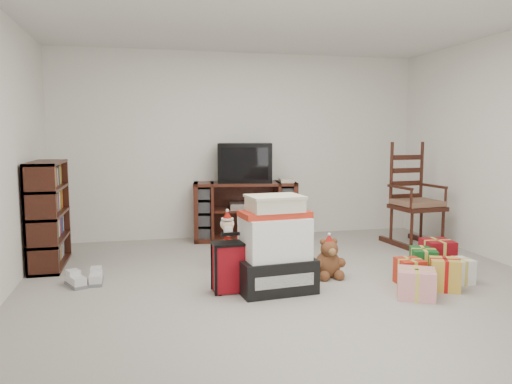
# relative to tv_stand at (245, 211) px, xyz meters

# --- Properties ---
(room) EXTENTS (5.01, 5.01, 2.51)m
(room) POSITION_rel_tv_stand_xyz_m (-0.00, -2.23, 0.86)
(room) COLOR #A4A096
(room) RESTS_ON ground
(tv_stand) EXTENTS (1.41, 0.65, 0.78)m
(tv_stand) POSITION_rel_tv_stand_xyz_m (0.00, 0.00, 0.00)
(tv_stand) COLOR #451F13
(tv_stand) RESTS_ON floor
(bookshelf) EXTENTS (0.31, 0.92, 1.12)m
(bookshelf) POSITION_rel_tv_stand_xyz_m (-2.32, -0.85, 0.15)
(bookshelf) COLOR #37170F
(bookshelf) RESTS_ON floor
(rocking_chair) EXTENTS (0.64, 0.96, 1.36)m
(rocking_chair) POSITION_rel_tv_stand_xyz_m (2.03, -0.81, 0.08)
(rocking_chair) COLOR #37170F
(rocking_chair) RESTS_ON floor
(gift_pile) EXTENTS (0.72, 0.56, 0.85)m
(gift_pile) POSITION_rel_tv_stand_xyz_m (-0.19, -2.22, -0.02)
(gift_pile) COLOR black
(gift_pile) RESTS_ON floor
(red_suitcase) EXTENTS (0.35, 0.20, 0.53)m
(red_suitcase) POSITION_rel_tv_stand_xyz_m (-0.56, -2.18, -0.16)
(red_suitcase) COLOR maroon
(red_suitcase) RESTS_ON floor
(stocking) EXTENTS (0.32, 0.19, 0.64)m
(stocking) POSITION_rel_tv_stand_xyz_m (-0.32, -1.88, -0.07)
(stocking) COLOR #0B6A1E
(stocking) RESTS_ON floor
(teddy_bear) EXTENTS (0.26, 0.23, 0.38)m
(teddy_bear) POSITION_rel_tv_stand_xyz_m (0.43, -1.94, -0.22)
(teddy_bear) COLOR brown
(teddy_bear) RESTS_ON floor
(santa_figurine) EXTENTS (0.31, 0.29, 0.64)m
(santa_figurine) POSITION_rel_tv_stand_xyz_m (0.28, -1.21, -0.14)
(santa_figurine) COLOR maroon
(santa_figurine) RESTS_ON floor
(mrs_claus_figurine) EXTENTS (0.29, 0.28, 0.60)m
(mrs_claus_figurine) POSITION_rel_tv_stand_xyz_m (-0.46, -1.30, -0.16)
(mrs_claus_figurine) COLOR maroon
(mrs_claus_figurine) RESTS_ON floor
(sneaker_pair) EXTENTS (0.37, 0.31, 0.10)m
(sneaker_pair) POSITION_rel_tv_stand_xyz_m (-1.87, -1.66, -0.34)
(sneaker_pair) COLOR silver
(sneaker_pair) RESTS_ON floor
(gift_cluster) EXTENTS (0.82, 1.14, 0.28)m
(gift_cluster) POSITION_rel_tv_stand_xyz_m (1.33, -2.34, -0.25)
(gift_cluster) COLOR red
(gift_cluster) RESTS_ON floor
(crt_television) EXTENTS (0.79, 0.65, 0.52)m
(crt_television) POSITION_rel_tv_stand_xyz_m (0.01, 0.03, 0.64)
(crt_television) COLOR black
(crt_television) RESTS_ON tv_stand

